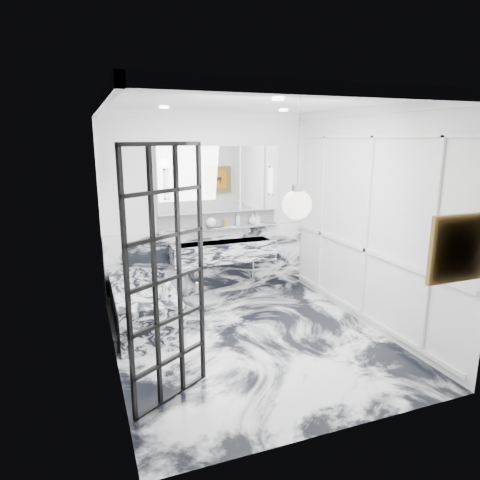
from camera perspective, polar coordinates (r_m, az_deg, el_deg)
name	(u,v)px	position (r m, az deg, el deg)	size (l,w,h in m)	color
floor	(252,340)	(5.40, 1.64, -13.23)	(3.60, 3.60, 0.00)	white
ceiling	(254,102)	(4.84, 1.87, 17.93)	(3.60, 3.60, 0.00)	white
wall_back	(208,206)	(6.60, -4.23, 4.50)	(3.60, 3.60, 0.00)	white
wall_front	(342,274)	(3.39, 13.43, -4.45)	(3.60, 3.60, 0.00)	white
wall_left	(109,240)	(4.58, -17.11, -0.04)	(3.60, 3.60, 0.00)	white
wall_right	(368,220)	(5.72, 16.74, 2.59)	(3.60, 3.60, 0.00)	white
marble_clad_back	(210,261)	(6.77, -4.04, -2.87)	(3.18, 0.05, 1.05)	white
marble_clad_left	(111,246)	(4.59, -16.87, -0.75)	(0.02, 3.56, 2.68)	white
panel_molding	(367,228)	(5.73, 16.52, 1.59)	(0.03, 3.40, 2.30)	white
soap_bottle_a	(238,219)	(6.69, -0.27, 2.81)	(0.07, 0.08, 0.19)	#8C5919
soap_bottle_b	(257,218)	(6.81, 2.25, 2.95)	(0.08, 0.09, 0.19)	#4C4C51
soap_bottle_c	(253,219)	(6.79, 1.70, 2.83)	(0.13, 0.13, 0.17)	silver
face_pot	(211,222)	(6.56, -3.88, 2.36)	(0.16, 0.16, 0.16)	white
amber_bottle	(224,223)	(6.63, -2.12, 2.28)	(0.04, 0.04, 0.10)	#8C5919
flower_vase	(165,295)	(5.19, -10.03, -7.19)	(0.08, 0.08, 0.12)	silver
crittall_door	(167,279)	(3.90, -9.65, -5.19)	(0.88, 0.04, 2.37)	black
artwork	(457,248)	(4.17, 27.01, -1.01)	(0.51, 0.05, 0.51)	orange
pendant_light	(297,205)	(3.63, 7.59, 4.69)	(0.25, 0.25, 0.25)	white
trough_sink	(223,251)	(6.56, -2.26, -1.53)	(1.60, 0.45, 0.30)	silver
ledge	(220,228)	(6.63, -2.74, 1.66)	(1.90, 0.14, 0.04)	silver
subway_tile	(218,218)	(6.66, -2.91, 2.89)	(1.90, 0.03, 0.23)	white
mirror_cabinet	(219,179)	(6.52, -2.82, 8.13)	(1.90, 0.16, 1.00)	white
sconce_left	(166,184)	(6.23, -9.80, 7.34)	(0.07, 0.07, 0.40)	white
sconce_right	(271,180)	(6.74, 4.15, 7.93)	(0.07, 0.07, 0.40)	white
bathtub	(144,306)	(5.80, -12.74, -8.61)	(0.75, 1.65, 0.55)	silver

